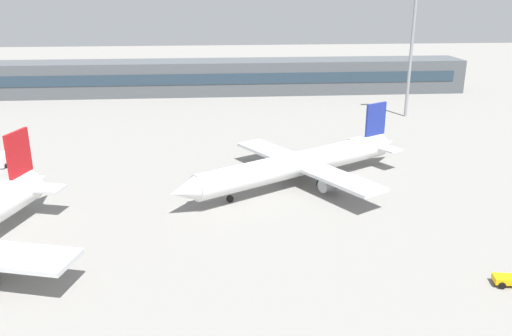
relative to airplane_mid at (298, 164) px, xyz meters
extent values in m
plane|color=gray|center=(-11.00, -0.65, -3.18)|extent=(400.00, 400.00, 0.00)
cube|color=#4C5156|center=(-11.00, 72.91, 1.32)|extent=(136.34, 12.00, 9.00)
cube|color=#263847|center=(-11.00, 66.86, 1.77)|extent=(129.52, 0.16, 2.80)
cone|color=white|center=(-36.17, -4.68, 0.26)|extent=(3.73, 4.55, 2.77)
cube|color=red|center=(-37.01, -7.71, 5.10)|extent=(1.59, 4.51, 5.73)
cube|color=silver|center=(-36.93, -7.41, 0.47)|extent=(10.81, 5.60, 0.25)
cylinder|color=silver|center=(0.23, 0.14, 0.04)|extent=(32.04, 21.03, 3.70)
cone|color=silver|center=(-16.28, -9.64, 0.04)|extent=(5.29, 5.10, 3.51)
cone|color=silver|center=(16.58, 9.82, 0.04)|extent=(4.50, 4.11, 2.59)
cube|color=navy|center=(14.05, 8.32, 4.56)|extent=(3.86, 2.48, 5.35)
cube|color=silver|center=(14.31, 8.47, 0.23)|extent=(7.30, 9.77, 0.23)
cube|color=silver|center=(1.07, 0.63, -0.26)|extent=(18.90, 27.51, 0.49)
cylinder|color=gray|center=(-1.91, 5.66, -1.63)|extent=(3.67, 3.26, 1.95)
cylinder|color=gray|center=(4.04, -4.39, -1.63)|extent=(3.67, 3.26, 1.95)
cylinder|color=black|center=(-10.32, -6.11, -2.69)|extent=(1.04, 0.83, 0.97)
cylinder|color=black|center=(0.62, 3.31, -2.69)|extent=(1.04, 0.83, 0.97)
cylinder|color=black|center=(3.20, -1.05, -2.69)|extent=(1.04, 0.83, 0.97)
cube|color=#F2B20C|center=(16.90, -29.99, -2.53)|extent=(3.82, 2.15, 0.60)
cylinder|color=black|center=(15.58, -30.54, -2.83)|extent=(0.73, 0.38, 0.70)
cylinder|color=black|center=(15.87, -29.00, -2.83)|extent=(0.73, 0.38, 0.70)
cube|color=white|center=(-46.97, 13.34, -2.05)|extent=(3.23, 5.53, 1.90)
cylinder|color=black|center=(-46.40, 11.44, -2.80)|extent=(0.46, 0.81, 0.76)
cylinder|color=black|center=(-47.54, 15.24, -2.80)|extent=(0.46, 0.81, 0.76)
cylinder|color=black|center=(-45.56, 14.74, -2.80)|extent=(0.46, 0.81, 0.76)
cylinder|color=gray|center=(31.60, 41.64, 11.61)|extent=(0.70, 0.70, 29.56)
camera|label=1|loc=(-12.36, -73.94, 25.10)|focal=37.23mm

